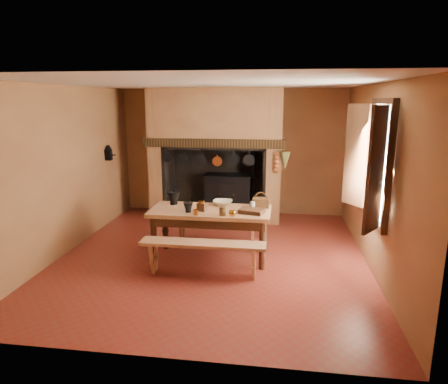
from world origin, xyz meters
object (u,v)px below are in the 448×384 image
coffee_grinder (202,206)px  mixing_bowl (223,203)px  work_table (210,217)px  wicker_basket (261,202)px  bench_front (203,250)px  iron_range (229,194)px

coffee_grinder → mixing_bowl: bearing=65.0°
work_table → wicker_basket: (0.80, 0.26, 0.21)m
bench_front → coffee_grinder: size_ratio=9.09×
iron_range → coffee_grinder: iron_range is taller
work_table → mixing_bowl: (0.16, 0.29, 0.17)m
bench_front → coffee_grinder: (-0.12, 0.56, 0.52)m
mixing_bowl → bench_front: bearing=-99.4°
bench_front → mixing_bowl: 1.09m
iron_range → wicker_basket: bearing=-70.2°
iron_range → mixing_bowl: size_ratio=4.95×
work_table → iron_range: bearing=90.5°
bench_front → wicker_basket: (0.80, 0.93, 0.53)m
work_table → bench_front: work_table is taller
mixing_bowl → coffee_grinder: bearing=-124.6°
iron_range → mixing_bowl: iron_range is taller
bench_front → mixing_bowl: bearing=80.6°
iron_range → mixing_bowl: bearing=-85.4°
iron_range → mixing_bowl: 2.29m
coffee_grinder → work_table: bearing=51.7°
mixing_bowl → wicker_basket: (0.64, -0.04, 0.04)m
mixing_bowl → wicker_basket: 0.64m
iron_range → bench_front: bearing=-89.6°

